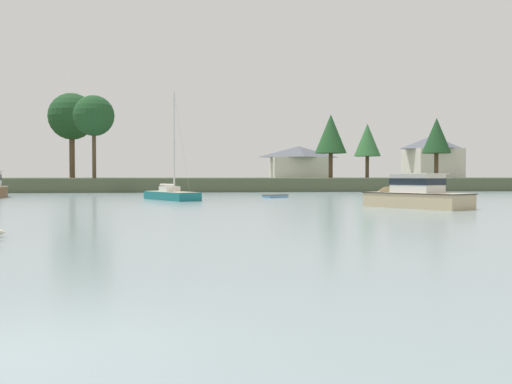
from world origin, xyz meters
The scene contains 12 objects.
ground_plane centered at (0.00, 0.00, 0.00)m, with size 464.71×464.71×0.00m, color gray.
far_shore_bank centered at (0.00, 97.45, 0.92)m, with size 209.12×55.55×1.83m, color #4C563D.
sailboat_teal centered at (1.95, 45.56, 0.22)m, with size 5.05×7.75×10.01m.
cruiser_sand centered at (17.67, 30.54, 0.55)m, with size 6.17×8.42×4.24m.
dinghy_skyblue centered at (12.09, 49.72, 0.11)m, with size 2.79×2.35×0.43m.
shore_tree_inland_b centered at (35.78, 91.15, 8.31)m, with size 4.60×4.60×9.36m.
shore_tree_far_left centered at (30.07, 94.06, 9.51)m, with size 5.59×5.59×11.17m.
shore_tree_right_mid centered at (-8.01, 73.22, 10.05)m, with size 5.36×5.36×10.95m.
shore_tree_center centered at (-14.13, 94.52, 11.96)m, with size 7.72×7.72×14.07m.
shore_tree_inland_c centered at (46.54, 87.13, 8.89)m, with size 4.87×4.87×10.11m.
cottage_hillside centered at (54.22, 105.06, 6.17)m, with size 9.94×10.44×8.39m.
cottage_behind_trees centered at (26.89, 105.73, 5.00)m, with size 11.60×7.12×6.11m.
Camera 1 is at (1.70, -7.39, 2.11)m, focal length 41.56 mm.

